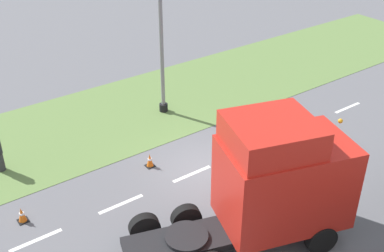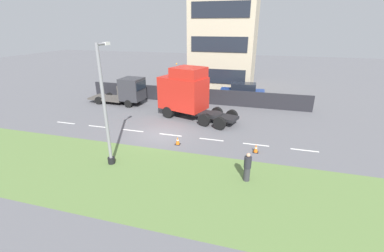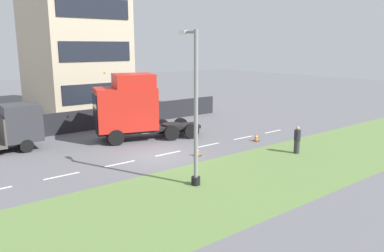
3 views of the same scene
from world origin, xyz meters
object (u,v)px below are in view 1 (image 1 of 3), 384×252
object	(u,v)px
lamp_post	(162,52)
traffic_cone_trailing	(22,215)
traffic_cone_lead	(150,160)
lorry_cab	(275,182)

from	to	relation	value
lamp_post	traffic_cone_trailing	distance (m)	9.63
traffic_cone_lead	traffic_cone_trailing	size ratio (longest dim) A/B	1.00
lorry_cab	traffic_cone_lead	bearing A→B (deg)	-151.58
lamp_post	traffic_cone_trailing	world-z (taller)	lamp_post
traffic_cone_lead	traffic_cone_trailing	distance (m)	5.36
lamp_post	traffic_cone_lead	bearing A→B (deg)	-39.98
traffic_cone_trailing	traffic_cone_lead	bearing A→B (deg)	92.75
lamp_post	traffic_cone_lead	world-z (taller)	lamp_post
lorry_cab	traffic_cone_lead	size ratio (longest dim) A/B	12.88
lamp_post	traffic_cone_lead	xyz separation A→B (m)	(3.58, -3.00, -2.86)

